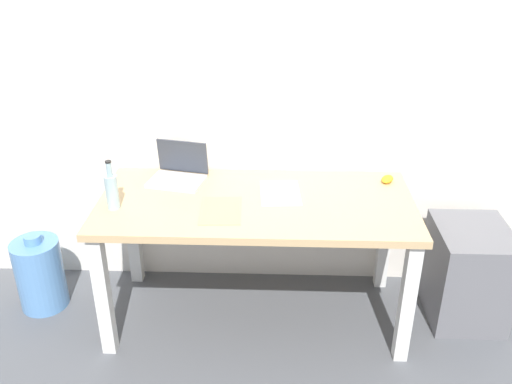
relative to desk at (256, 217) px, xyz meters
name	(u,v)px	position (x,y,z in m)	size (l,w,h in m)	color
ground_plane	(256,314)	(0.00, 0.00, -0.65)	(8.00, 8.00, 0.00)	#515459
back_wall	(259,76)	(0.00, 0.44, 0.65)	(5.20, 0.08, 2.60)	silver
desk	(256,217)	(0.00, 0.00, 0.00)	(1.66, 0.77, 0.75)	tan
laptop_left	(179,173)	(-0.45, 0.23, 0.15)	(0.34, 0.29, 0.21)	silver
beer_bottle	(112,191)	(-0.73, -0.11, 0.20)	(0.06, 0.06, 0.26)	#99B7C1
computer_mouse	(387,179)	(0.73, 0.25, 0.12)	(0.06, 0.10, 0.03)	gold
paper_yellow_folder	(220,210)	(-0.18, -0.12, 0.10)	(0.21, 0.30, 0.00)	#F4E06B
paper_sheet_near_back	(280,193)	(0.13, 0.09, 0.10)	(0.21, 0.30, 0.00)	white
water_cooler_jug	(40,274)	(-1.27, 0.05, -0.43)	(0.27, 0.27, 0.48)	#598CC6
filing_cabinet	(467,273)	(1.20, 0.06, -0.37)	(0.40, 0.48, 0.56)	slate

